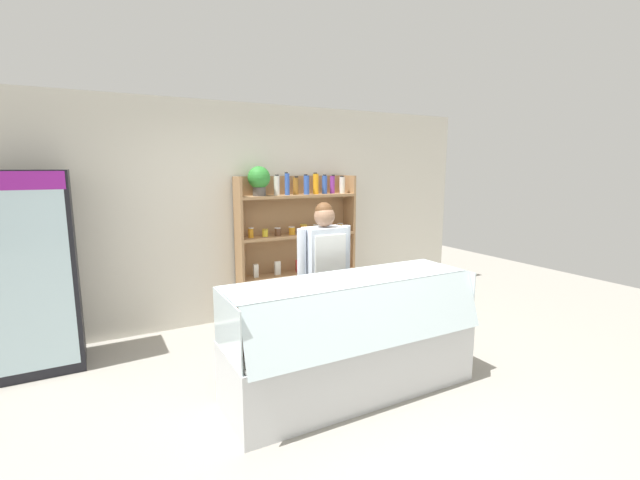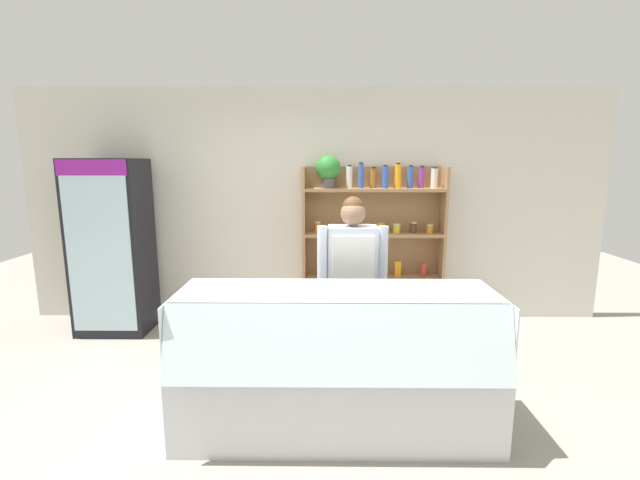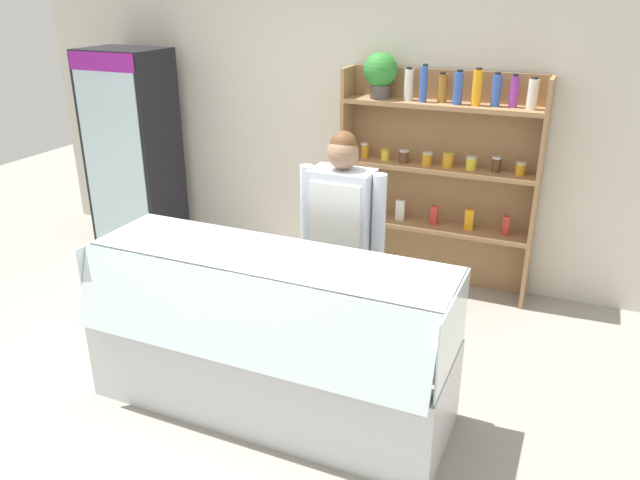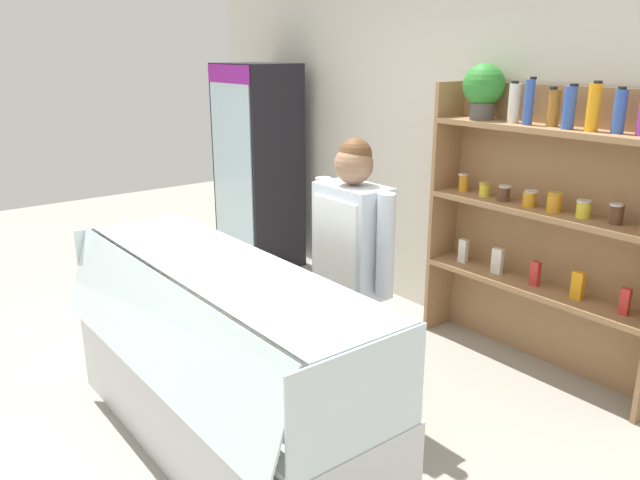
% 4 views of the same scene
% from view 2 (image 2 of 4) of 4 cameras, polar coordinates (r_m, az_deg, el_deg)
% --- Properties ---
extents(ground_plane, '(12.00, 12.00, 0.00)m').
position_cam_2_polar(ground_plane, '(3.41, -1.66, -22.80)').
color(ground_plane, gray).
extents(back_wall, '(6.80, 0.10, 2.70)m').
position_cam_2_polar(back_wall, '(5.07, -0.78, 4.51)').
color(back_wall, beige).
rests_on(back_wall, ground).
extents(drinks_fridge, '(0.75, 0.57, 1.90)m').
position_cam_2_polar(drinks_fridge, '(5.19, -25.96, -0.84)').
color(drinks_fridge, black).
rests_on(drinks_fridge, ground).
extents(shelving_unit, '(1.61, 0.29, 1.94)m').
position_cam_2_polar(shelving_unit, '(4.94, 6.39, 1.48)').
color(shelving_unit, '#9E754C').
rests_on(shelving_unit, ground).
extents(deli_display_case, '(2.17, 0.78, 1.01)m').
position_cam_2_polar(deli_display_case, '(3.17, 2.09, -18.99)').
color(deli_display_case, silver).
rests_on(deli_display_case, ground).
extents(shop_clerk, '(0.60, 0.25, 1.59)m').
position_cam_2_polar(shop_clerk, '(3.65, 4.32, -4.50)').
color(shop_clerk, '#2D2D38').
rests_on(shop_clerk, ground).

